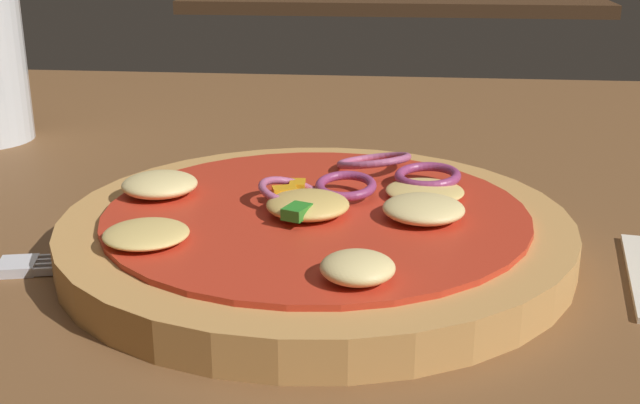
{
  "coord_description": "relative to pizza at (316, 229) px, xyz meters",
  "views": [
    {
      "loc": [
        0.08,
        -0.42,
        0.19
      ],
      "look_at": [
        0.04,
        -0.01,
        0.05
      ],
      "focal_mm": 46.15,
      "sensor_mm": 36.0,
      "label": 1
    }
  ],
  "objects": [
    {
      "name": "dining_table",
      "position": [
        -0.04,
        0.03,
        -0.03
      ],
      "size": [
        1.47,
        0.93,
        0.03
      ],
      "color": "brown",
      "rests_on": "ground"
    },
    {
      "name": "pizza",
      "position": [
        0.0,
        0.0,
        0.0
      ],
      "size": [
        0.26,
        0.26,
        0.04
      ],
      "color": "tan",
      "rests_on": "dining_table"
    }
  ]
}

